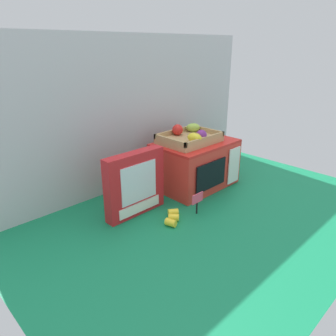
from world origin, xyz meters
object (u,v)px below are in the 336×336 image
at_px(toy_microwave, 196,164).
at_px(loose_toy_apple, 228,166).
at_px(food_groups_crate, 190,137).
at_px(cookie_set_box, 135,184).
at_px(price_sign, 197,200).
at_px(loose_toy_banana, 173,217).

xyz_separation_m(toy_microwave, loose_toy_apple, (0.29, -0.01, -0.09)).
xyz_separation_m(food_groups_crate, loose_toy_apple, (0.32, -0.03, -0.23)).
distance_m(cookie_set_box, loose_toy_apple, 0.72).
bearing_deg(price_sign, loose_toy_banana, 164.90).
xyz_separation_m(toy_microwave, price_sign, (-0.23, -0.21, -0.06)).
xyz_separation_m(food_groups_crate, loose_toy_banana, (-0.33, -0.20, -0.25)).
bearing_deg(loose_toy_apple, loose_toy_banana, -165.27).
xyz_separation_m(toy_microwave, loose_toy_banana, (-0.35, -0.18, -0.11)).
height_order(food_groups_crate, loose_toy_apple, food_groups_crate).
height_order(toy_microwave, loose_toy_apple, toy_microwave).
distance_m(toy_microwave, loose_toy_banana, 0.41).
bearing_deg(food_groups_crate, price_sign, -130.84).
relative_size(toy_microwave, price_sign, 4.18).
bearing_deg(loose_toy_apple, toy_microwave, 177.64).
bearing_deg(food_groups_crate, loose_toy_apple, -6.02).
distance_m(cookie_set_box, price_sign, 0.29).
bearing_deg(cookie_set_box, loose_toy_apple, 0.39).
bearing_deg(loose_toy_banana, food_groups_crate, 31.81).
bearing_deg(loose_toy_banana, toy_microwave, 27.11).
relative_size(toy_microwave, food_groups_crate, 1.42).
xyz_separation_m(food_groups_crate, price_sign, (-0.20, -0.24, -0.20)).
height_order(toy_microwave, loose_toy_banana, toy_microwave).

